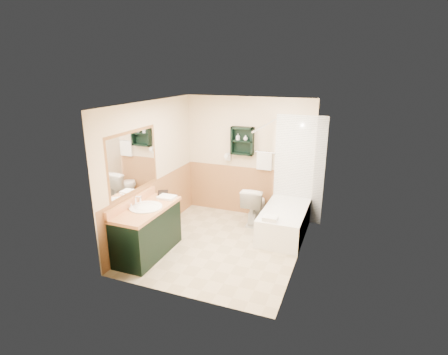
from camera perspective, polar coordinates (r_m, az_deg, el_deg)
floor at (r=6.13m, az=-0.52°, el=-10.96°), size 3.00×3.00×0.00m
back_wall at (r=7.04m, az=4.01°, el=3.30°), size 2.60×0.04×2.40m
left_wall at (r=6.24m, az=-11.89°, el=1.12°), size 0.04×3.00×2.40m
right_wall at (r=5.34m, az=12.75°, el=-1.73°), size 0.04×3.00×2.40m
ceiling at (r=5.41m, az=-0.59°, el=12.21°), size 2.60×3.00×0.04m
wainscot_left at (r=6.45m, az=-11.24°, el=-4.88°), size 2.98×2.98×1.00m
wainscot_back at (r=7.21m, az=3.82°, el=-2.17°), size 2.58×2.58×1.00m
mirror_frame at (r=5.70m, az=-14.61°, el=2.51°), size 1.30×1.30×1.00m
mirror_glass at (r=5.70m, az=-14.57°, el=2.51°), size 1.20×1.20×0.90m
tile_right at (r=6.10m, az=13.38°, el=-0.85°), size 1.50×1.50×2.10m
tile_back at (r=6.82m, az=12.13°, el=1.17°), size 0.95×0.95×2.10m
tile_accent at (r=5.89m, az=13.85°, el=7.03°), size 1.50×1.50×0.10m
wall_shelf at (r=6.88m, az=2.99°, el=5.98°), size 0.45×0.15×0.55m
hair_dryer at (r=7.08m, az=0.70°, el=3.42°), size 0.10×0.24×0.18m
towel_bar at (r=6.85m, az=6.67°, el=4.11°), size 0.40×0.06×0.40m
curtain_rod at (r=6.01m, az=6.86°, el=8.58°), size 0.03×1.60×0.03m
shower_curtain at (r=6.36m, az=6.98°, el=1.21°), size 1.05×1.05×1.70m
vanity at (r=5.81m, az=-12.39°, el=-8.54°), size 0.59×1.28×0.81m
bathtub at (r=6.52m, az=9.89°, el=-6.98°), size 0.75×1.50×0.50m
toilet at (r=6.86m, az=4.98°, el=-4.44°), size 0.45×0.77×0.73m
counter_towel at (r=5.97m, az=-9.34°, el=-3.19°), size 0.28×0.22×0.04m
vanity_book at (r=6.19m, az=-10.81°, el=-1.54°), size 0.17×0.11×0.24m
tub_towel at (r=5.88m, az=7.56°, el=-6.63°), size 0.24×0.20×0.07m
soap_bottle_a at (r=6.90m, az=2.32°, el=6.38°), size 0.10×0.13×0.06m
soap_bottle_b at (r=6.85m, az=3.54°, el=6.39°), size 0.08×0.11×0.08m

